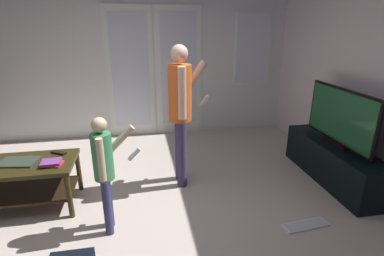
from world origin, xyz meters
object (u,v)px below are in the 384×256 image
object	(u,v)px
flat_screen_tv	(340,117)
laptop_closed	(18,162)
person_adult	(181,105)
loose_keyboard	(305,225)
tv_remote_black	(59,153)
tv_stand	(333,162)
book_stack	(51,163)
person_child	(105,166)
coffee_table	(24,175)

from	to	relation	value
flat_screen_tv	laptop_closed	world-z (taller)	flat_screen_tv
flat_screen_tv	person_adult	world-z (taller)	person_adult
flat_screen_tv	laptop_closed	bearing A→B (deg)	179.01
loose_keyboard	tv_remote_black	bearing A→B (deg)	157.35
tv_stand	book_stack	bearing A→B (deg)	-179.07
tv_remote_black	book_stack	world-z (taller)	book_stack
tv_stand	flat_screen_tv	distance (m)	0.56
person_adult	tv_remote_black	xyz separation A→B (m)	(-1.31, -0.05, -0.44)
person_child	tv_remote_black	size ratio (longest dim) A/B	6.34
loose_keyboard	tv_remote_black	distance (m)	2.57
laptop_closed	tv_stand	bearing A→B (deg)	7.96
tv_stand	flat_screen_tv	xyz separation A→B (m)	(-0.00, 0.00, 0.56)
loose_keyboard	book_stack	world-z (taller)	book_stack
person_adult	loose_keyboard	size ratio (longest dim) A/B	3.52
tv_remote_black	book_stack	xyz separation A→B (m)	(-0.00, -0.27, 0.01)
tv_stand	book_stack	distance (m)	3.10
loose_keyboard	book_stack	bearing A→B (deg)	163.26
loose_keyboard	laptop_closed	world-z (taller)	laptop_closed
coffee_table	person_child	distance (m)	1.03
person_child	coffee_table	bearing A→B (deg)	149.08
person_adult	laptop_closed	size ratio (longest dim) A/B	4.55
tv_stand	person_child	bearing A→B (deg)	-169.71
person_adult	person_child	size ratio (longest dim) A/B	1.48
flat_screen_tv	tv_remote_black	world-z (taller)	flat_screen_tv
person_adult	person_child	world-z (taller)	person_adult
laptop_closed	flat_screen_tv	bearing A→B (deg)	8.03
loose_keyboard	person_adult	bearing A→B (deg)	134.80
flat_screen_tv	tv_stand	bearing A→B (deg)	-65.31
tv_stand	flat_screen_tv	world-z (taller)	flat_screen_tv
tv_stand	tv_remote_black	world-z (taller)	tv_remote_black
person_child	loose_keyboard	xyz separation A→B (m)	(1.78, -0.29, -0.63)
laptop_closed	book_stack	xyz separation A→B (m)	(0.34, -0.11, 0.01)
flat_screen_tv	laptop_closed	distance (m)	3.44
laptop_closed	tv_remote_black	xyz separation A→B (m)	(0.34, 0.16, 0.00)
laptop_closed	book_stack	world-z (taller)	book_stack
person_child	loose_keyboard	distance (m)	1.91
coffee_table	tv_stand	size ratio (longest dim) A/B	0.68
loose_keyboard	flat_screen_tv	bearing A→B (deg)	44.57
flat_screen_tv	book_stack	world-z (taller)	flat_screen_tv
person_child	person_adult	bearing A→B (deg)	43.83
person_child	laptop_closed	xyz separation A→B (m)	(-0.88, 0.52, -0.14)
flat_screen_tv	tv_remote_black	bearing A→B (deg)	175.99
coffee_table	tv_stand	bearing A→B (deg)	-0.82
person_adult	loose_keyboard	distance (m)	1.72
person_child	loose_keyboard	bearing A→B (deg)	-9.19
tv_remote_black	tv_stand	bearing A→B (deg)	27.96
tv_stand	person_child	xyz separation A→B (m)	(-2.54, -0.46, 0.42)
book_stack	coffee_table	bearing A→B (deg)	162.01
flat_screen_tv	laptop_closed	size ratio (longest dim) A/B	3.17
tv_stand	coffee_table	bearing A→B (deg)	179.18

